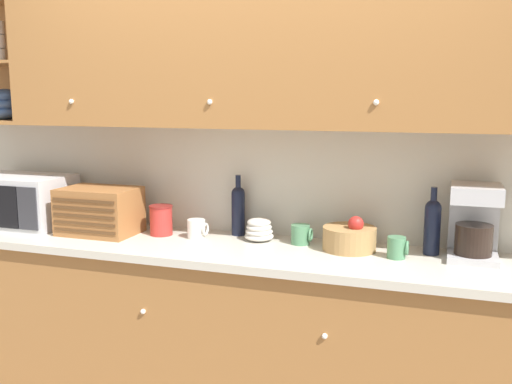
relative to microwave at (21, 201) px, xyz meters
The scene contains 15 objects.
wall_back 1.47m from the microwave, 11.82° to the left, with size 5.98×0.06×2.60m.
counter_unit 1.55m from the microwave, ahead, with size 3.60×0.62×0.92m.
backsplash_panel 1.45m from the microwave, 10.43° to the left, with size 3.58×0.01×0.59m.
upper_cabinets 1.78m from the microwave, ahead, with size 3.58×0.37×0.72m.
microwave is the anchor object (origin of this frame).
bread_box 0.55m from the microwave, ahead, with size 0.41×0.29×0.25m.
storage_canister 0.88m from the microwave, ahead, with size 0.13×0.13×0.16m.
mug 1.10m from the microwave, ahead, with size 0.11×0.09×0.10m.
wine_bottle 1.29m from the microwave, ahead, with size 0.07×0.07×0.33m.
bowl_stack_on_counter 1.43m from the microwave, ahead, with size 0.15×0.15×0.12m.
mug_blue_second 1.65m from the microwave, ahead, with size 0.11×0.10×0.10m.
fruit_basket 1.91m from the microwave, ahead, with size 0.26×0.26×0.18m.
mug_patterned_third 2.14m from the microwave, ahead, with size 0.10×0.09×0.10m.
second_wine_bottle 2.29m from the microwave, ahead, with size 0.08×0.08×0.32m.
coffee_maker 2.47m from the microwave, ahead, with size 0.22×0.25×0.35m.
Camera 1 is at (0.92, -2.91, 1.66)m, focal length 40.00 mm.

